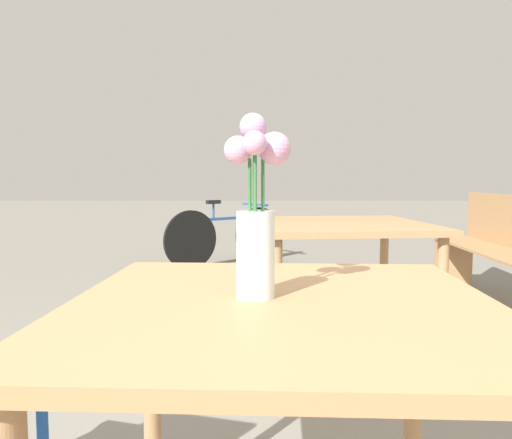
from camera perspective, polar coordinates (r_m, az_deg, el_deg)
The scene contains 5 objects.
table_front at distance 1.05m, azimuth 3.16°, elevation -14.70°, with size 0.90×0.90×0.74m.
flower_vase at distance 1.02m, azimuth 0.10°, elevation -0.27°, with size 0.14×0.13×0.38m.
bench_near at distance 4.15m, azimuth 26.48°, elevation -2.84°, with size 0.41×1.73×0.85m.
table_back at distance 2.60m, azimuth 9.55°, elevation -2.65°, with size 0.94×0.95×0.75m.
bicycle at distance 5.63m, azimuth -3.37°, elevation -1.81°, with size 1.25×0.98×0.73m.
Camera 1 is at (-0.06, -0.99, 0.99)m, focal length 35.00 mm.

